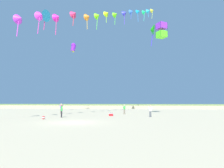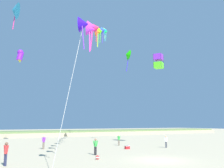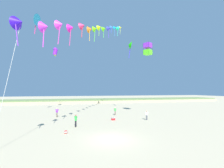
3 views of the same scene
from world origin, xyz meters
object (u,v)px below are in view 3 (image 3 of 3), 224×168
at_px(person_near_left, 115,111).
at_px(person_far_right, 147,114).
at_px(person_far_left, 76,120).
at_px(large_kite_outer_drift, 130,45).
at_px(person_near_right, 57,112).
at_px(large_kite_low_lead, 148,49).
at_px(large_kite_mid_trail, 35,20).
at_px(beach_cooler, 113,119).
at_px(beach_ball, 66,132).
at_px(large_kite_high_solo, 55,52).

relative_size(person_near_left, person_far_right, 1.00).
relative_size(person_far_left, large_kite_outer_drift, 0.39).
relative_size(person_near_right, large_kite_low_lead, 0.75).
relative_size(person_far_right, large_kite_mid_trail, 0.40).
height_order(large_kite_mid_trail, beach_cooler, large_kite_mid_trail).
bearing_deg(large_kite_mid_trail, person_far_right, -22.14).
relative_size(large_kite_low_lead, large_kite_mid_trail, 0.58).
xyz_separation_m(person_far_left, beach_cooler, (5.93, 3.30, -0.74)).
relative_size(large_kite_low_lead, large_kite_outer_drift, 0.53).
bearing_deg(person_far_right, beach_cooler, 167.82).
bearing_deg(large_kite_low_lead, large_kite_mid_trail, 168.58).
height_order(person_near_left, beach_ball, person_near_left).
bearing_deg(person_far_left, beach_ball, -111.26).
xyz_separation_m(person_near_left, beach_cooler, (-1.57, -4.71, -0.68)).
bearing_deg(large_kite_outer_drift, large_kite_low_lead, -83.92).
height_order(person_far_left, large_kite_mid_trail, large_kite_mid_trail).
height_order(large_kite_mid_trail, large_kite_high_solo, large_kite_mid_trail).
relative_size(large_kite_mid_trail, beach_ball, 10.73).
relative_size(large_kite_low_lead, large_kite_high_solo, 0.94).
height_order(person_near_left, large_kite_mid_trail, large_kite_mid_trail).
relative_size(person_near_right, beach_ball, 4.67).
xyz_separation_m(person_near_right, beach_cooler, (9.23, -4.94, -0.76)).
height_order(person_near_left, beach_cooler, person_near_left).
bearing_deg(person_far_right, large_kite_low_lead, 58.62).
relative_size(person_near_right, large_kite_high_solo, 0.71).
height_order(large_kite_low_lead, large_kite_mid_trail, large_kite_mid_trail).
relative_size(large_kite_low_lead, beach_cooler, 3.90).
distance_m(person_near_left, large_kite_high_solo, 22.39).
height_order(person_near_right, large_kite_high_solo, large_kite_high_solo).
distance_m(person_far_left, large_kite_low_lead, 18.76).
relative_size(person_near_right, person_far_left, 1.02).
height_order(person_far_right, large_kite_mid_trail, large_kite_mid_trail).
relative_size(person_far_right, large_kite_high_solo, 0.65).
distance_m(person_near_right, beach_cooler, 10.50).
bearing_deg(large_kite_low_lead, person_far_left, -157.34).
distance_m(beach_cooler, beach_ball, 9.25).
xyz_separation_m(person_near_right, large_kite_low_lead, (16.69, -2.65, 11.86)).
distance_m(person_near_right, large_kite_low_lead, 20.65).
height_order(person_far_right, beach_cooler, person_far_right).
xyz_separation_m(person_near_left, person_far_right, (3.79, -5.87, 0.00)).
relative_size(person_far_left, large_kite_low_lead, 0.73).
bearing_deg(person_near_left, person_near_right, 178.77).
distance_m(large_kite_mid_trail, beach_cooler, 23.42).
bearing_deg(large_kite_outer_drift, person_near_right, -162.23).
bearing_deg(large_kite_mid_trail, beach_cooler, -25.76).
xyz_separation_m(beach_cooler, beach_ball, (-7.00, -6.05, -0.03)).
bearing_deg(beach_ball, large_kite_high_solo, 100.48).
relative_size(large_kite_high_solo, beach_cooler, 4.13).
relative_size(person_near_right, beach_cooler, 2.93).
bearing_deg(beach_ball, person_near_right, 101.49).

